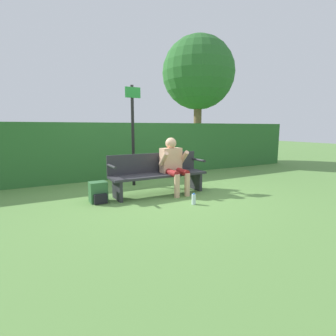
# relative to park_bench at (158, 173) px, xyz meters

# --- Properties ---
(ground_plane) EXTENTS (40.00, 40.00, 0.00)m
(ground_plane) POSITION_rel_park_bench_xyz_m (0.00, -0.07, -0.42)
(ground_plane) COLOR #5B8942
(hedge_back) EXTENTS (12.00, 0.59, 1.46)m
(hedge_back) POSITION_rel_park_bench_xyz_m (0.00, 2.17, 0.31)
(hedge_back) COLOR #2D662D
(hedge_back) RESTS_ON ground
(park_bench) EXTENTS (2.00, 0.50, 0.82)m
(park_bench) POSITION_rel_park_bench_xyz_m (0.00, 0.00, 0.00)
(park_bench) COLOR #2D2D33
(park_bench) RESTS_ON ground
(person_seated) EXTENTS (0.56, 0.62, 1.14)m
(person_seated) POSITION_rel_park_bench_xyz_m (0.30, -0.12, 0.21)
(person_seated) COLOR #DBA884
(person_seated) RESTS_ON ground
(backpack) EXTENTS (0.31, 0.32, 0.37)m
(backpack) POSITION_rel_park_bench_xyz_m (-1.23, -0.05, -0.25)
(backpack) COLOR #336638
(backpack) RESTS_ON ground
(water_bottle) EXTENTS (0.07, 0.07, 0.20)m
(water_bottle) POSITION_rel_park_bench_xyz_m (0.21, -1.01, -0.33)
(water_bottle) COLOR silver
(water_bottle) RESTS_ON ground
(signpost) EXTENTS (0.36, 0.09, 2.28)m
(signpost) POSITION_rel_park_bench_xyz_m (-0.14, 0.96, 0.86)
(signpost) COLOR black
(signpost) RESTS_ON ground
(tree) EXTENTS (2.81, 2.81, 4.84)m
(tree) POSITION_rel_park_bench_xyz_m (3.82, 4.04, 2.99)
(tree) COLOR brown
(tree) RESTS_ON ground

